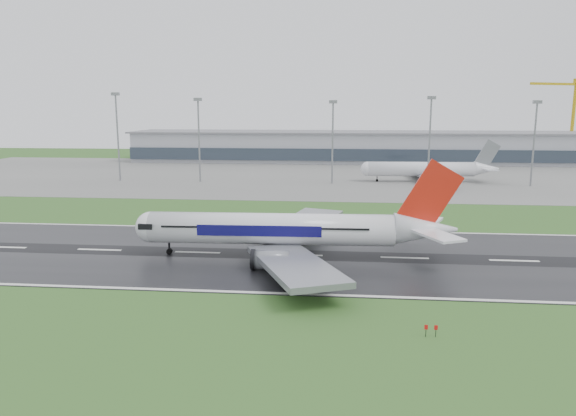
# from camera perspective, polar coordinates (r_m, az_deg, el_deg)

# --- Properties ---
(ground) EXTENTS (520.00, 520.00, 0.00)m
(ground) POSITION_cam_1_polar(r_m,az_deg,el_deg) (103.53, 12.36, -5.27)
(ground) COLOR #2A541E
(ground) RESTS_ON ground
(runway) EXTENTS (400.00, 45.00, 0.10)m
(runway) POSITION_cam_1_polar(r_m,az_deg,el_deg) (103.52, 12.36, -5.24)
(runway) COLOR black
(runway) RESTS_ON ground
(apron) EXTENTS (400.00, 130.00, 0.08)m
(apron) POSITION_cam_1_polar(r_m,az_deg,el_deg) (225.97, 8.72, 3.43)
(apron) COLOR slate
(apron) RESTS_ON ground
(terminal) EXTENTS (240.00, 36.00, 15.00)m
(terminal) POSITION_cam_1_polar(r_m,az_deg,el_deg) (284.90, 8.12, 6.43)
(terminal) COLOR #9699A1
(terminal) RESTS_ON ground
(main_airliner) EXTENTS (62.51, 59.70, 17.94)m
(main_airliner) POSITION_cam_1_polar(r_m,az_deg,el_deg) (100.08, 0.61, -0.23)
(main_airliner) COLOR white
(main_airliner) RESTS_ON runway
(parked_airliner) EXTENTS (55.81, 52.35, 15.59)m
(parked_airliner) POSITION_cam_1_polar(r_m,az_deg,el_deg) (210.68, 14.64, 4.84)
(parked_airliner) COLOR silver
(parked_airliner) RESTS_ON apron
(tower_crane) EXTENTS (40.68, 20.04, 43.08)m
(tower_crane) POSITION_cam_1_polar(r_m,az_deg,el_deg) (323.04, 28.14, 8.28)
(tower_crane) COLOR #BF9B11
(tower_crane) RESTS_ON ground
(floodmast_0) EXTENTS (0.64, 0.64, 32.53)m
(floodmast_0) POSITION_cam_1_polar(r_m,az_deg,el_deg) (216.66, -17.72, 7.06)
(floodmast_0) COLOR gray
(floodmast_0) RESTS_ON ground
(floodmast_1) EXTENTS (0.64, 0.64, 30.46)m
(floodmast_1) POSITION_cam_1_polar(r_m,az_deg,el_deg) (206.29, -9.48, 6.97)
(floodmast_1) COLOR gray
(floodmast_1) RESTS_ON ground
(floodmast_2) EXTENTS (0.64, 0.64, 29.53)m
(floodmast_2) POSITION_cam_1_polar(r_m,az_deg,el_deg) (199.35, 4.78, 6.82)
(floodmast_2) COLOR gray
(floodmast_2) RESTS_ON ground
(floodmast_3) EXTENTS (0.64, 0.64, 30.93)m
(floodmast_3) POSITION_cam_1_polar(r_m,az_deg,el_deg) (201.89, 14.87, 6.75)
(floodmast_3) COLOR gray
(floodmast_3) RESTS_ON ground
(floodmast_4) EXTENTS (0.64, 0.64, 29.40)m
(floodmast_4) POSITION_cam_1_polar(r_m,az_deg,el_deg) (210.91, 24.78, 6.08)
(floodmast_4) COLOR gray
(floodmast_4) RESTS_ON ground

